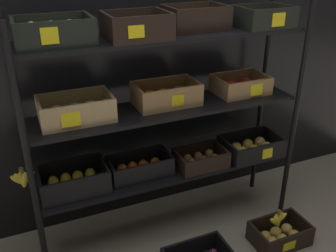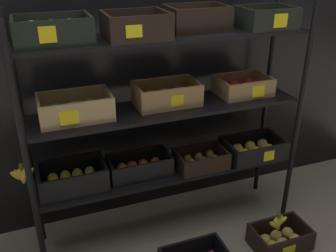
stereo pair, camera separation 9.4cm
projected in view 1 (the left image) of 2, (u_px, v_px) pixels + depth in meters
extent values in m
plane|color=gray|center=(168.00, 226.00, 2.53)|extent=(10.00, 10.00, 0.00)
cube|color=black|center=(144.00, 23.00, 2.29)|extent=(3.97, 0.12, 2.55)
cylinder|color=black|center=(30.00, 174.00, 1.80)|extent=(0.03, 0.03, 1.43)
cylinder|color=black|center=(295.00, 120.00, 2.36)|extent=(0.03, 0.03, 1.43)
cylinder|color=black|center=(25.00, 143.00, 2.08)|extent=(0.03, 0.03, 1.43)
cylinder|color=black|center=(261.00, 101.00, 2.64)|extent=(0.03, 0.03, 1.43)
cube|color=black|center=(168.00, 169.00, 2.34)|extent=(1.54, 0.31, 0.02)
cube|color=black|center=(168.00, 108.00, 2.16)|extent=(1.54, 0.31, 0.02)
cube|color=black|center=(168.00, 36.00, 1.98)|extent=(1.54, 0.31, 0.02)
cube|color=black|center=(74.00, 188.00, 2.13)|extent=(0.37, 0.25, 0.01)
cube|color=black|center=(77.00, 189.00, 2.00)|extent=(0.37, 0.02, 0.13)
cube|color=black|center=(69.00, 168.00, 2.19)|extent=(0.37, 0.02, 0.13)
cube|color=black|center=(40.00, 185.00, 2.03)|extent=(0.02, 0.21, 0.13)
cube|color=black|center=(105.00, 171.00, 2.16)|extent=(0.02, 0.21, 0.13)
ellipsoid|color=yellow|center=(55.00, 190.00, 2.03)|extent=(0.06, 0.06, 0.08)
ellipsoid|color=yellow|center=(69.00, 187.00, 2.06)|extent=(0.06, 0.06, 0.08)
ellipsoid|color=yellow|center=(82.00, 184.00, 2.09)|extent=(0.06, 0.06, 0.08)
ellipsoid|color=yellow|center=(93.00, 181.00, 2.11)|extent=(0.06, 0.06, 0.08)
ellipsoid|color=yellow|center=(53.00, 182.00, 2.10)|extent=(0.06, 0.06, 0.08)
ellipsoid|color=yellow|center=(66.00, 179.00, 2.13)|extent=(0.06, 0.06, 0.08)
ellipsoid|color=yellow|center=(78.00, 177.00, 2.15)|extent=(0.06, 0.06, 0.08)
ellipsoid|color=yellow|center=(90.00, 174.00, 2.17)|extent=(0.06, 0.06, 0.08)
cube|color=black|center=(140.00, 173.00, 2.27)|extent=(0.37, 0.20, 0.01)
cube|color=black|center=(145.00, 172.00, 2.17)|extent=(0.37, 0.02, 0.10)
cube|color=black|center=(135.00, 157.00, 2.32)|extent=(0.37, 0.02, 0.10)
cube|color=black|center=(111.00, 171.00, 2.18)|extent=(0.02, 0.17, 0.10)
cube|color=black|center=(167.00, 159.00, 2.31)|extent=(0.02, 0.17, 0.10)
sphere|color=orange|center=(124.00, 174.00, 2.19)|extent=(0.06, 0.06, 0.06)
sphere|color=orange|center=(136.00, 172.00, 2.22)|extent=(0.06, 0.06, 0.06)
sphere|color=orange|center=(147.00, 169.00, 2.24)|extent=(0.06, 0.06, 0.06)
sphere|color=orange|center=(158.00, 166.00, 2.27)|extent=(0.06, 0.06, 0.06)
sphere|color=orange|center=(122.00, 169.00, 2.24)|extent=(0.06, 0.06, 0.06)
sphere|color=orange|center=(132.00, 166.00, 2.27)|extent=(0.06, 0.06, 0.06)
sphere|color=orange|center=(143.00, 164.00, 2.29)|extent=(0.06, 0.06, 0.06)
sphere|color=orange|center=(155.00, 162.00, 2.32)|extent=(0.06, 0.06, 0.06)
cube|color=black|center=(200.00, 164.00, 2.36)|extent=(0.31, 0.20, 0.01)
cube|color=black|center=(208.00, 164.00, 2.26)|extent=(0.31, 0.02, 0.09)
cube|color=black|center=(194.00, 150.00, 2.41)|extent=(0.31, 0.02, 0.09)
cube|color=black|center=(179.00, 162.00, 2.28)|extent=(0.02, 0.17, 0.09)
cube|color=black|center=(221.00, 152.00, 2.39)|extent=(0.02, 0.17, 0.09)
ellipsoid|color=brown|center=(192.00, 164.00, 2.29)|extent=(0.05, 0.05, 0.07)
ellipsoid|color=brown|center=(204.00, 161.00, 2.32)|extent=(0.05, 0.05, 0.07)
ellipsoid|color=brown|center=(214.00, 159.00, 2.34)|extent=(0.05, 0.05, 0.07)
ellipsoid|color=brown|center=(188.00, 159.00, 2.34)|extent=(0.05, 0.05, 0.07)
ellipsoid|color=brown|center=(198.00, 157.00, 2.36)|extent=(0.05, 0.05, 0.07)
ellipsoid|color=brown|center=(209.00, 154.00, 2.40)|extent=(0.05, 0.05, 0.07)
cube|color=black|center=(251.00, 153.00, 2.49)|extent=(0.38, 0.25, 0.01)
cube|color=black|center=(262.00, 153.00, 2.37)|extent=(0.38, 0.02, 0.11)
cube|color=black|center=(242.00, 137.00, 2.56)|extent=(0.38, 0.02, 0.11)
cube|color=black|center=(228.00, 150.00, 2.40)|extent=(0.02, 0.22, 0.11)
cube|color=black|center=(274.00, 140.00, 2.53)|extent=(0.02, 0.22, 0.11)
sphere|color=gold|center=(243.00, 152.00, 2.41)|extent=(0.07, 0.07, 0.07)
sphere|color=gold|center=(254.00, 150.00, 2.44)|extent=(0.07, 0.07, 0.07)
sphere|color=#E5B452|center=(266.00, 147.00, 2.47)|extent=(0.07, 0.07, 0.07)
sphere|color=gold|center=(236.00, 148.00, 2.47)|extent=(0.07, 0.07, 0.07)
sphere|color=gold|center=(248.00, 144.00, 2.51)|extent=(0.07, 0.07, 0.07)
sphere|color=#D7B357|center=(260.00, 142.00, 2.54)|extent=(0.07, 0.07, 0.07)
cube|color=yellow|center=(268.00, 153.00, 2.37)|extent=(0.07, 0.01, 0.07)
cube|color=tan|center=(77.00, 119.00, 1.99)|extent=(0.38, 0.24, 0.01)
cube|color=tan|center=(80.00, 115.00, 1.87)|extent=(0.38, 0.02, 0.12)
cube|color=tan|center=(72.00, 100.00, 2.05)|extent=(0.38, 0.02, 0.12)
cube|color=tan|center=(40.00, 113.00, 1.90)|extent=(0.02, 0.20, 0.12)
cube|color=tan|center=(110.00, 102.00, 2.02)|extent=(0.02, 0.20, 0.12)
sphere|color=#90C545|center=(59.00, 116.00, 1.91)|extent=(0.07, 0.07, 0.07)
sphere|color=#85BA49|center=(79.00, 114.00, 1.94)|extent=(0.07, 0.07, 0.07)
sphere|color=#82B037|center=(95.00, 111.00, 1.98)|extent=(0.07, 0.07, 0.07)
sphere|color=#96B744|center=(57.00, 112.00, 1.97)|extent=(0.07, 0.07, 0.07)
sphere|color=#90C43E|center=(75.00, 109.00, 2.00)|extent=(0.07, 0.07, 0.07)
sphere|color=#8FC246|center=(91.00, 106.00, 2.03)|extent=(0.07, 0.07, 0.07)
cube|color=yellow|center=(71.00, 119.00, 1.85)|extent=(0.09, 0.01, 0.08)
cube|color=#A87F51|center=(166.00, 103.00, 2.19)|extent=(0.37, 0.22, 0.01)
cube|color=#A87F51|center=(174.00, 99.00, 2.07)|extent=(0.37, 0.02, 0.12)
cube|color=#A87F51|center=(159.00, 87.00, 2.25)|extent=(0.37, 0.02, 0.12)
cube|color=#A87F51|center=(137.00, 97.00, 2.10)|extent=(0.02, 0.19, 0.12)
cube|color=#A87F51|center=(194.00, 88.00, 2.22)|extent=(0.02, 0.19, 0.12)
sphere|color=orange|center=(154.00, 100.00, 2.11)|extent=(0.07, 0.07, 0.07)
sphere|color=orange|center=(168.00, 98.00, 2.14)|extent=(0.07, 0.07, 0.07)
sphere|color=orange|center=(182.00, 96.00, 2.17)|extent=(0.07, 0.07, 0.07)
sphere|color=orange|center=(150.00, 96.00, 2.16)|extent=(0.07, 0.07, 0.07)
sphere|color=orange|center=(164.00, 94.00, 2.20)|extent=(0.07, 0.07, 0.07)
sphere|color=orange|center=(178.00, 92.00, 2.23)|extent=(0.07, 0.07, 0.07)
cube|color=yellow|center=(178.00, 100.00, 2.08)|extent=(0.07, 0.01, 0.07)
cube|color=#A87F51|center=(240.00, 92.00, 2.36)|extent=(0.32, 0.23, 0.01)
cube|color=#A87F51|center=(251.00, 89.00, 2.24)|extent=(0.32, 0.02, 0.10)
cube|color=#A87F51|center=(231.00, 78.00, 2.42)|extent=(0.32, 0.02, 0.10)
cube|color=#A87F51|center=(219.00, 87.00, 2.28)|extent=(0.02, 0.20, 0.10)
cube|color=#A87F51|center=(261.00, 80.00, 2.39)|extent=(0.02, 0.20, 0.10)
sphere|color=red|center=(236.00, 88.00, 2.29)|extent=(0.07, 0.07, 0.07)
sphere|color=red|center=(251.00, 86.00, 2.33)|extent=(0.07, 0.07, 0.07)
sphere|color=red|center=(230.00, 84.00, 2.35)|extent=(0.07, 0.07, 0.07)
sphere|color=red|center=(245.00, 83.00, 2.38)|extent=(0.07, 0.07, 0.07)
cube|color=yellow|center=(256.00, 90.00, 2.25)|extent=(0.08, 0.01, 0.07)
cube|color=black|center=(55.00, 43.00, 1.77)|extent=(0.36, 0.25, 0.01)
cube|color=black|center=(57.00, 34.00, 1.65)|extent=(0.36, 0.02, 0.11)
cube|color=black|center=(50.00, 25.00, 1.84)|extent=(0.36, 0.02, 0.11)
cube|color=black|center=(14.00, 32.00, 1.68)|extent=(0.02, 0.22, 0.11)
cube|color=black|center=(90.00, 27.00, 1.80)|extent=(0.02, 0.22, 0.11)
ellipsoid|color=#ABC262|center=(34.00, 35.00, 1.68)|extent=(0.07, 0.07, 0.09)
ellipsoid|color=#AFBD4E|center=(55.00, 34.00, 1.71)|extent=(0.07, 0.07, 0.09)
ellipsoid|color=tan|center=(74.00, 32.00, 1.74)|extent=(0.07, 0.07, 0.09)
ellipsoid|color=tan|center=(33.00, 32.00, 1.75)|extent=(0.07, 0.07, 0.09)
ellipsoid|color=tan|center=(52.00, 30.00, 1.77)|extent=(0.07, 0.07, 0.09)
ellipsoid|color=#BBBC4E|center=(71.00, 29.00, 1.80)|extent=(0.07, 0.07, 0.09)
cube|color=yellow|center=(50.00, 36.00, 1.63)|extent=(0.07, 0.00, 0.07)
cube|color=black|center=(137.00, 37.00, 1.88)|extent=(0.31, 0.26, 0.01)
cube|color=black|center=(145.00, 28.00, 1.76)|extent=(0.31, 0.02, 0.12)
cube|color=black|center=(129.00, 20.00, 1.96)|extent=(0.31, 0.02, 0.12)
cube|color=black|center=(107.00, 26.00, 1.80)|extent=(0.02, 0.23, 0.12)
cube|color=black|center=(164.00, 22.00, 1.91)|extent=(0.02, 0.23, 0.12)
sphere|color=#641952|center=(124.00, 35.00, 1.79)|extent=(0.05, 0.05, 0.05)
sphere|color=#572158|center=(135.00, 34.00, 1.81)|extent=(0.05, 0.05, 0.05)
sphere|color=#6A294F|center=(147.00, 33.00, 1.83)|extent=(0.05, 0.05, 0.05)
sphere|color=#5A1A50|center=(158.00, 32.00, 1.85)|extent=(0.05, 0.05, 0.05)
sphere|color=#602F45|center=(119.00, 32.00, 1.84)|extent=(0.05, 0.05, 0.05)
sphere|color=#622758|center=(130.00, 31.00, 1.86)|extent=(0.05, 0.05, 0.05)
sphere|color=#691E4B|center=(143.00, 30.00, 1.88)|extent=(0.05, 0.05, 0.05)
sphere|color=#592E44|center=(153.00, 29.00, 1.91)|extent=(0.05, 0.05, 0.05)
sphere|color=#641E4A|center=(117.00, 30.00, 1.89)|extent=(0.05, 0.05, 0.05)
sphere|color=#67234C|center=(127.00, 29.00, 1.91)|extent=(0.05, 0.05, 0.05)
sphere|color=#5B1D56|center=(139.00, 28.00, 1.93)|extent=(0.05, 0.05, 0.05)
sphere|color=#542D5D|center=(150.00, 27.00, 1.95)|extent=(0.05, 0.05, 0.05)
cube|color=yellow|center=(136.00, 32.00, 1.74)|extent=(0.08, 0.01, 0.06)
cube|color=black|center=(195.00, 28.00, 2.08)|extent=(0.33, 0.24, 0.01)
cube|color=black|center=(205.00, 20.00, 1.96)|extent=(0.33, 0.02, 0.12)
cube|color=black|center=(187.00, 13.00, 2.14)|extent=(0.33, 0.02, 0.12)
cube|color=black|center=(169.00, 18.00, 1.99)|extent=(0.02, 0.20, 0.12)
cube|color=black|center=(220.00, 14.00, 2.10)|extent=(0.02, 0.20, 0.12)
ellipsoid|color=yellow|center=(185.00, 22.00, 2.00)|extent=(0.06, 0.06, 0.08)
ellipsoid|color=yellow|center=(199.00, 21.00, 2.03)|extent=(0.06, 0.06, 0.08)
ellipsoid|color=yellow|center=(211.00, 20.00, 2.06)|extent=(0.06, 0.06, 0.08)
ellipsoid|color=yellow|center=(180.00, 20.00, 2.06)|extent=(0.06, 0.06, 0.08)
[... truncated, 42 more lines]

